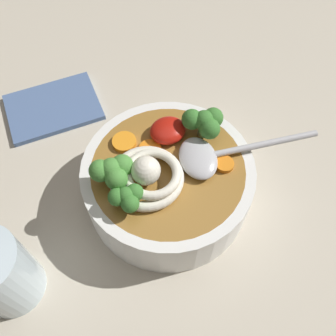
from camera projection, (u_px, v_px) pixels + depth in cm
name	position (u px, v px, depth cm)	size (l,w,h in cm)	color
table_slab	(171.00, 177.00, 53.17)	(100.57, 100.57, 3.85)	#BCB29E
soup_bowl	(168.00, 182.00, 46.38)	(20.72, 20.72, 6.99)	white
noodle_pile	(148.00, 175.00, 41.62)	(9.44, 9.26, 3.80)	silver
soup_spoon	(209.00, 156.00, 43.47)	(17.50, 7.61, 1.60)	#B7B7BC
chili_sauce_dollop	(167.00, 131.00, 45.17)	(4.47, 4.02, 2.01)	#B2190F
broccoli_floret_rear	(205.00, 123.00, 44.02)	(4.89, 4.21, 3.87)	#7A9E60
broccoli_floret_front	(127.00, 197.00, 39.30)	(3.88, 3.33, 3.06)	#7A9E60
broccoli_floret_left	(113.00, 171.00, 40.42)	(4.93, 4.24, 3.90)	#7A9E60
carrot_slice_far	(224.00, 164.00, 43.41)	(2.21, 2.21, 0.62)	orange
carrot_slice_near_spoon	(124.00, 142.00, 45.13)	(2.95, 2.95, 0.59)	orange
carrot_slice_right	(150.00, 148.00, 44.73)	(2.73, 2.73, 0.43)	orange
folded_napkin	(53.00, 107.00, 57.11)	(13.68, 10.11, 0.80)	#4C6693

